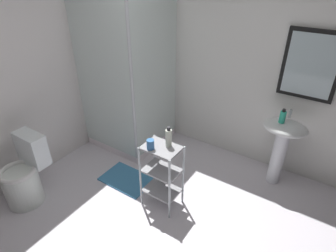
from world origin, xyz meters
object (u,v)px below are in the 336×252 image
rinse_cup (150,144)px  bath_mat (127,179)px  shower_stall (132,115)px  pedestal_sink (282,140)px  storage_cart (162,171)px  hand_soap_bottle (283,117)px  lotion_bottle_white (169,138)px  toilet (25,176)px

rinse_cup → bath_mat: rinse_cup is taller
shower_stall → rinse_cup: (0.93, -0.81, 0.33)m
bath_mat → pedestal_sink: bearing=33.3°
rinse_cup → bath_mat: (-0.49, 0.14, -0.78)m
rinse_cup → storage_cart: bearing=48.0°
hand_soap_bottle → bath_mat: 1.91m
hand_soap_bottle → rinse_cup: hand_soap_bottle is taller
pedestal_sink → bath_mat: pedestal_sink is taller
lotion_bottle_white → rinse_cup: (-0.12, -0.14, -0.05)m
pedestal_sink → storage_cart: pedestal_sink is taller
toilet → lotion_bottle_white: (1.31, 0.81, 0.52)m
pedestal_sink → lotion_bottle_white: lotion_bottle_white is taller
hand_soap_bottle → rinse_cup: 1.43m
shower_stall → pedestal_sink: (1.91, 0.30, 0.12)m
toilet → rinse_cup: (1.19, 0.67, 0.47)m
lotion_bottle_white → rinse_cup: size_ratio=2.14×
shower_stall → hand_soap_bottle: size_ratio=12.69×
lotion_bottle_white → rinse_cup: bearing=-130.9°
storage_cart → hand_soap_bottle: bearing=49.2°
toilet → hand_soap_bottle: hand_soap_bottle is taller
toilet → rinse_cup: size_ratio=7.61×
hand_soap_bottle → shower_stall: bearing=-171.9°
storage_cart → rinse_cup: (-0.07, -0.08, 0.35)m
shower_stall → storage_cart: 1.24m
hand_soap_bottle → bath_mat: size_ratio=0.26×
toilet → pedestal_sink: bearing=39.4°
lotion_bottle_white → pedestal_sink: bearing=48.5°
toilet → rinse_cup: bearing=29.5°
pedestal_sink → rinse_cup: bearing=-131.4°
storage_cart → lotion_bottle_white: lotion_bottle_white is taller
pedestal_sink → bath_mat: 1.85m
storage_cart → hand_soap_bottle: (0.86, 1.00, 0.44)m
storage_cart → rinse_cup: 0.37m
storage_cart → lotion_bottle_white: size_ratio=3.47×
shower_stall → bath_mat: size_ratio=3.33×
hand_soap_bottle → bath_mat: (-1.43, -0.93, -0.87)m
toilet → lotion_bottle_white: size_ratio=3.56×
hand_soap_bottle → lotion_bottle_white: 1.25m
lotion_bottle_white → hand_soap_bottle: bearing=49.1°
toilet → lotion_bottle_white: lotion_bottle_white is taller
pedestal_sink → toilet: (-2.17, -1.78, -0.26)m
shower_stall → toilet: (-0.25, -1.48, -0.15)m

